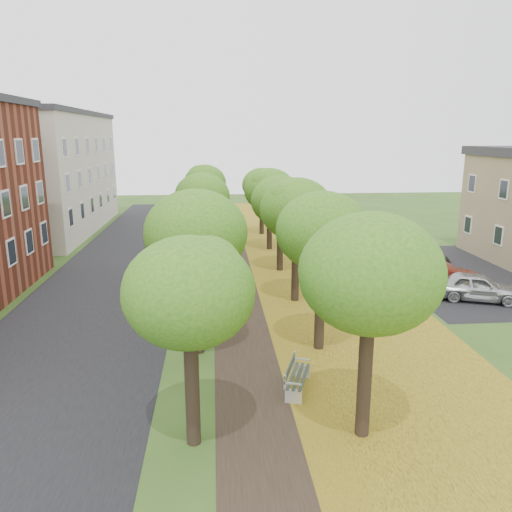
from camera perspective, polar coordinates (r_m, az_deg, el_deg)
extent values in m
plane|color=#2D4C19|center=(15.07, 1.83, -20.11)|extent=(120.00, 120.00, 0.00)
cube|color=black|center=(29.30, -16.48, -3.51)|extent=(8.00, 70.00, 0.01)
cube|color=black|center=(28.73, -1.64, -3.28)|extent=(3.20, 70.00, 0.01)
cube|color=#B19B20|center=(29.42, 8.14, -3.00)|extent=(7.50, 70.00, 0.01)
cube|color=black|center=(33.23, 22.19, -1.96)|extent=(9.00, 16.00, 0.01)
cylinder|color=black|center=(14.16, -7.30, -14.82)|extent=(0.40, 0.40, 3.31)
ellipsoid|color=#2A6715|center=(13.06, -7.67, -3.99)|extent=(3.50, 3.50, 2.98)
cylinder|color=black|center=(19.64, -6.62, -6.45)|extent=(0.40, 0.40, 3.31)
ellipsoid|color=#2A6715|center=(18.86, -6.85, 1.53)|extent=(3.50, 3.50, 2.98)
cylinder|color=black|center=(25.36, -6.25, -1.79)|extent=(0.40, 0.40, 3.31)
ellipsoid|color=#2A6715|center=(24.76, -6.42, 4.44)|extent=(3.50, 3.50, 2.98)
cylinder|color=black|center=(31.18, -6.02, 1.14)|extent=(0.40, 0.40, 3.31)
ellipsoid|color=#2A6715|center=(30.70, -6.15, 6.23)|extent=(3.50, 3.50, 2.98)
cylinder|color=black|center=(37.06, -5.86, 3.15)|extent=(0.40, 0.40, 3.31)
ellipsoid|color=#2A6715|center=(36.66, -5.97, 7.44)|extent=(3.50, 3.50, 2.98)
cylinder|color=black|center=(42.97, -5.75, 4.60)|extent=(0.40, 0.40, 3.31)
ellipsoid|color=#2A6715|center=(42.62, -5.84, 8.31)|extent=(3.50, 3.50, 2.98)
cylinder|color=black|center=(14.73, 12.29, -13.85)|extent=(0.40, 0.40, 3.31)
ellipsoid|color=#2A6715|center=(13.68, 12.88, -3.41)|extent=(3.50, 3.50, 2.98)
cylinder|color=black|center=(20.05, 7.30, -6.04)|extent=(0.40, 0.40, 3.31)
ellipsoid|color=#2A6715|center=(19.30, 7.55, 1.78)|extent=(3.50, 3.50, 2.98)
cylinder|color=black|center=(25.68, 4.52, -1.55)|extent=(0.40, 0.40, 3.31)
ellipsoid|color=#2A6715|center=(25.09, 4.64, 4.61)|extent=(3.50, 3.50, 2.98)
cylinder|color=black|center=(31.44, 2.76, 1.31)|extent=(0.40, 0.40, 3.31)
ellipsoid|color=#2A6715|center=(30.96, 2.82, 6.36)|extent=(3.50, 3.50, 2.98)
cylinder|color=black|center=(37.28, 1.54, 3.28)|extent=(0.40, 0.40, 3.31)
ellipsoid|color=#2A6715|center=(36.88, 1.57, 7.55)|extent=(3.50, 3.50, 2.98)
cylinder|color=black|center=(43.16, 0.66, 4.71)|extent=(0.40, 0.40, 3.31)
ellipsoid|color=#2A6715|center=(42.82, 0.67, 8.40)|extent=(3.50, 3.50, 2.98)
cube|color=beige|center=(48.12, -23.91, 8.50)|extent=(10.00, 20.00, 10.00)
cube|color=#2D2D33|center=(48.04, -24.53, 14.67)|extent=(10.30, 20.30, 0.40)
cube|color=#252E25|center=(17.26, 4.86, -13.55)|extent=(1.13, 2.05, 0.04)
cube|color=#252E25|center=(17.17, 3.91, -12.57)|extent=(0.69, 1.90, 0.29)
cube|color=silver|center=(16.59, 4.31, -15.72)|extent=(0.54, 0.24, 0.50)
cube|color=silver|center=(18.17, 5.32, -12.96)|extent=(0.54, 0.24, 0.50)
cube|color=silver|center=(16.37, 4.33, -14.35)|extent=(0.49, 0.23, 0.04)
cube|color=silver|center=(17.98, 5.35, -11.69)|extent=(0.49, 0.23, 0.04)
imported|color=#A7A8AB|center=(28.28, 23.93, -3.22)|extent=(4.63, 3.12, 1.47)
imported|color=maroon|center=(29.80, 20.16, -2.04)|extent=(4.75, 3.18, 1.48)
imported|color=#36363B|center=(34.01, 17.70, -0.10)|extent=(4.74, 2.34, 1.32)
imported|color=silver|center=(36.87, 15.09, 1.19)|extent=(5.55, 3.75, 1.41)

